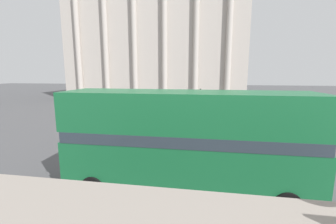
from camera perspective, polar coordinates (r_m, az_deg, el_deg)
The scene contains 9 objects.
double_decker_bus at distance 9.55m, azimuth 4.75°, elevation -6.72°, with size 10.24×2.71×4.44m.
plaza_building_left at distance 46.63m, azimuth -2.22°, elevation 16.95°, with size 32.25×17.04×21.89m.
traffic_light_near at distance 13.71m, azimuth -6.21°, elevation -2.26°, with size 0.42×0.24×3.53m.
traffic_light_mid at distance 20.03m, azimuth 8.38°, elevation 2.06°, with size 0.42×0.24×3.83m.
traffic_light_far at distance 26.33m, azimuth 13.74°, elevation 3.04°, with size 0.42×0.24×3.31m.
car_silver at distance 26.68m, azimuth -5.95°, elevation 0.13°, with size 4.20×1.93×1.35m.
pedestrian_olive at distance 18.46m, azimuth -16.75°, elevation -3.64°, with size 0.32×0.32×1.74m.
pedestrian_red at distance 29.02m, azimuth 30.45°, elevation 0.03°, with size 0.32×0.32×1.60m.
pedestrian_black at distance 33.21m, azimuth 7.10°, elevation 2.43°, with size 0.32×0.32×1.62m.
Camera 1 is at (-0.61, -2.55, 5.18)m, focal length 24.00 mm.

